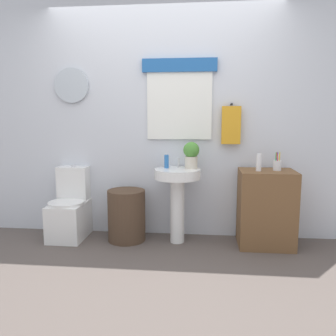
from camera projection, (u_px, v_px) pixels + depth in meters
name	position (u px, v px, depth m)	size (l,w,h in m)	color
ground_plane	(149.00, 278.00, 2.82)	(8.00, 8.00, 0.00)	#564C47
back_wall	(164.00, 119.00, 3.76)	(4.40, 0.18, 2.60)	silver
toilet	(70.00, 211.00, 3.75)	(0.38, 0.51, 0.79)	white
laundry_hamper	(127.00, 215.00, 3.66)	(0.40, 0.40, 0.55)	#4C3828
pedestal_sink	(177.00, 189.00, 3.55)	(0.48, 0.48, 0.79)	white
faucet	(178.00, 163.00, 3.63)	(0.03, 0.03, 0.10)	silver
wooden_cabinet	(266.00, 208.00, 3.49)	(0.55, 0.44, 0.79)	brown
soap_bottle	(167.00, 162.00, 3.57)	(0.05, 0.05, 0.14)	#2D6BB7
potted_plant	(191.00, 154.00, 3.55)	(0.17, 0.17, 0.28)	beige
lotion_bottle	(259.00, 162.00, 3.39)	(0.05, 0.05, 0.17)	white
toothbrush_cup	(277.00, 165.00, 3.43)	(0.08, 0.08, 0.19)	silver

